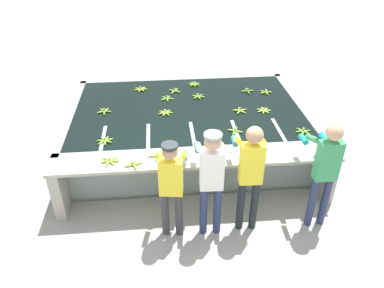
# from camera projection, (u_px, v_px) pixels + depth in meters

# --- Properties ---
(ground_plane) EXTENTS (80.00, 80.00, 0.00)m
(ground_plane) POSITION_uv_depth(u_px,v_px,m) (198.00, 213.00, 5.93)
(ground_plane) COLOR #A3A099
(ground_plane) RESTS_ON ground
(wash_tank) EXTENTS (4.44, 2.98, 0.90)m
(wash_tank) POSITION_uv_depth(u_px,v_px,m) (188.00, 129.00, 7.31)
(wash_tank) COLOR gray
(wash_tank) RESTS_ON ground
(work_ledge) EXTENTS (4.44, 0.45, 0.90)m
(work_ledge) POSITION_uv_depth(u_px,v_px,m) (197.00, 173.00, 5.78)
(work_ledge) COLOR #A8A393
(work_ledge) RESTS_ON ground
(worker_0) EXTENTS (0.47, 0.73, 1.56)m
(worker_0) POSITION_uv_depth(u_px,v_px,m) (171.00, 182.00, 5.10)
(worker_0) COLOR #38383D
(worker_0) RESTS_ON ground
(worker_1) EXTENTS (0.42, 0.73, 1.70)m
(worker_1) POSITION_uv_depth(u_px,v_px,m) (211.00, 175.00, 5.07)
(worker_1) COLOR navy
(worker_1) RESTS_ON ground
(worker_2) EXTENTS (0.42, 0.72, 1.74)m
(worker_2) POSITION_uv_depth(u_px,v_px,m) (250.00, 169.00, 5.14)
(worker_2) COLOR #1E2328
(worker_2) RESTS_ON ground
(worker_3) EXTENTS (0.42, 0.73, 1.73)m
(worker_3) POSITION_uv_depth(u_px,v_px,m) (325.00, 166.00, 5.22)
(worker_3) COLOR navy
(worker_3) RESTS_ON ground
(banana_bunch_floating_0) EXTENTS (0.28, 0.28, 0.08)m
(banana_bunch_floating_0) POSITION_uv_depth(u_px,v_px,m) (194.00, 84.00, 7.98)
(banana_bunch_floating_0) COLOR #7FAD33
(banana_bunch_floating_0) RESTS_ON wash_tank
(banana_bunch_floating_1) EXTENTS (0.28, 0.27, 0.08)m
(banana_bunch_floating_1) POSITION_uv_depth(u_px,v_px,m) (104.00, 111.00, 6.92)
(banana_bunch_floating_1) COLOR #7FAD33
(banana_bunch_floating_1) RESTS_ON wash_tank
(banana_bunch_floating_2) EXTENTS (0.28, 0.28, 0.08)m
(banana_bunch_floating_2) POSITION_uv_depth(u_px,v_px,m) (165.00, 113.00, 6.87)
(banana_bunch_floating_2) COLOR #8CB738
(banana_bunch_floating_2) RESTS_ON wash_tank
(banana_bunch_floating_3) EXTENTS (0.27, 0.27, 0.08)m
(banana_bunch_floating_3) POSITION_uv_depth(u_px,v_px,m) (235.00, 131.00, 6.31)
(banana_bunch_floating_3) COLOR #75A333
(banana_bunch_floating_3) RESTS_ON wash_tank
(banana_bunch_floating_4) EXTENTS (0.28, 0.28, 0.08)m
(banana_bunch_floating_4) POSITION_uv_depth(u_px,v_px,m) (247.00, 91.00, 7.69)
(banana_bunch_floating_4) COLOR #75A333
(banana_bunch_floating_4) RESTS_ON wash_tank
(banana_bunch_floating_5) EXTENTS (0.28, 0.27, 0.08)m
(banana_bunch_floating_5) POSITION_uv_depth(u_px,v_px,m) (303.00, 131.00, 6.30)
(banana_bunch_floating_5) COLOR #75A333
(banana_bunch_floating_5) RESTS_ON wash_tank
(banana_bunch_floating_6) EXTENTS (0.28, 0.28, 0.08)m
(banana_bunch_floating_6) POSITION_uv_depth(u_px,v_px,m) (141.00, 89.00, 7.76)
(banana_bunch_floating_6) COLOR #93BC3D
(banana_bunch_floating_6) RESTS_ON wash_tank
(banana_bunch_floating_7) EXTENTS (0.28, 0.28, 0.08)m
(banana_bunch_floating_7) POSITION_uv_depth(u_px,v_px,m) (264.00, 110.00, 6.95)
(banana_bunch_floating_7) COLOR #9EC642
(banana_bunch_floating_7) RESTS_ON wash_tank
(banana_bunch_floating_8) EXTENTS (0.26, 0.26, 0.08)m
(banana_bunch_floating_8) POSITION_uv_depth(u_px,v_px,m) (175.00, 91.00, 7.69)
(banana_bunch_floating_8) COLOR #93BC3D
(banana_bunch_floating_8) RESTS_ON wash_tank
(banana_bunch_floating_9) EXTENTS (0.28, 0.27, 0.08)m
(banana_bunch_floating_9) POSITION_uv_depth(u_px,v_px,m) (240.00, 111.00, 6.94)
(banana_bunch_floating_9) COLOR #93BC3D
(banana_bunch_floating_9) RESTS_ON wash_tank
(banana_bunch_floating_10) EXTENTS (0.28, 0.28, 0.08)m
(banana_bunch_floating_10) POSITION_uv_depth(u_px,v_px,m) (105.00, 141.00, 6.04)
(banana_bunch_floating_10) COLOR #75A333
(banana_bunch_floating_10) RESTS_ON wash_tank
(banana_bunch_floating_11) EXTENTS (0.27, 0.28, 0.08)m
(banana_bunch_floating_11) POSITION_uv_depth(u_px,v_px,m) (198.00, 96.00, 7.46)
(banana_bunch_floating_11) COLOR #75A333
(banana_bunch_floating_11) RESTS_ON wash_tank
(banana_bunch_floating_12) EXTENTS (0.27, 0.27, 0.08)m
(banana_bunch_floating_12) POSITION_uv_depth(u_px,v_px,m) (167.00, 99.00, 7.38)
(banana_bunch_floating_12) COLOR #7FAD33
(banana_bunch_floating_12) RESTS_ON wash_tank
(banana_bunch_floating_13) EXTENTS (0.27, 0.27, 0.08)m
(banana_bunch_floating_13) POSITION_uv_depth(u_px,v_px,m) (265.00, 92.00, 7.64)
(banana_bunch_floating_13) COLOR #7FAD33
(banana_bunch_floating_13) RESTS_ON wash_tank
(banana_bunch_ledge_0) EXTENTS (0.28, 0.28, 0.08)m
(banana_bunch_ledge_0) POSITION_uv_depth(u_px,v_px,m) (157.00, 156.00, 5.66)
(banana_bunch_ledge_0) COLOR #93BC3D
(banana_bunch_ledge_0) RESTS_ON work_ledge
(banana_bunch_ledge_1) EXTENTS (0.28, 0.28, 0.08)m
(banana_bunch_ledge_1) POSITION_uv_depth(u_px,v_px,m) (110.00, 161.00, 5.56)
(banana_bunch_ledge_1) COLOR #8CB738
(banana_bunch_ledge_1) RESTS_ON work_ledge
(banana_bunch_ledge_2) EXTENTS (0.28, 0.28, 0.08)m
(banana_bunch_ledge_2) POSITION_uv_depth(u_px,v_px,m) (134.00, 164.00, 5.47)
(banana_bunch_ledge_2) COLOR #8CB738
(banana_bunch_ledge_2) RESTS_ON work_ledge
(knife_0) EXTENTS (0.35, 0.10, 0.02)m
(knife_0) POSITION_uv_depth(u_px,v_px,m) (224.00, 153.00, 5.75)
(knife_0) COLOR silver
(knife_0) RESTS_ON work_ledge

